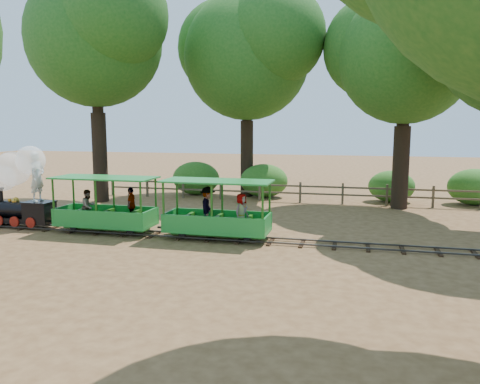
% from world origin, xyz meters
% --- Properties ---
extents(ground, '(90.00, 90.00, 0.00)m').
position_xyz_m(ground, '(0.00, 0.00, 0.00)').
color(ground, '#A07045').
rests_on(ground, ground).
extents(track, '(22.00, 1.00, 0.10)m').
position_xyz_m(track, '(0.00, 0.00, 0.07)').
color(track, '#3F3D3A').
rests_on(track, ground).
extents(locomotive, '(2.65, 1.25, 3.04)m').
position_xyz_m(locomotive, '(-8.30, 0.07, 1.72)').
color(locomotive, black).
rests_on(locomotive, ground).
extents(carriage_front, '(3.55, 1.45, 1.85)m').
position_xyz_m(carriage_front, '(-4.77, -0.01, 0.78)').
color(carriage_front, '#1E8B31').
rests_on(carriage_front, track).
extents(carriage_rear, '(3.55, 1.45, 1.85)m').
position_xyz_m(carriage_rear, '(-0.77, 0.03, 0.83)').
color(carriage_rear, '#1E8B31').
rests_on(carriage_rear, track).
extents(oak_nw, '(7.87, 6.93, 10.85)m').
position_xyz_m(oak_nw, '(-8.53, 6.09, 8.01)').
color(oak_nw, '#2D2116').
rests_on(oak_nw, ground).
extents(oak_nc, '(8.03, 7.07, 10.37)m').
position_xyz_m(oak_nc, '(-2.03, 9.59, 7.49)').
color(oak_nc, '#2D2116').
rests_on(oak_nc, ground).
extents(oak_ne, '(7.23, 6.36, 9.53)m').
position_xyz_m(oak_ne, '(5.47, 7.58, 6.92)').
color(oak_ne, '#2D2116').
rests_on(oak_ne, ground).
extents(fence, '(18.10, 0.10, 1.00)m').
position_xyz_m(fence, '(0.00, 8.00, 0.58)').
color(fence, brown).
rests_on(fence, ground).
extents(shrub_west, '(2.56, 1.97, 1.77)m').
position_xyz_m(shrub_west, '(-4.76, 9.30, 0.89)').
color(shrub_west, '#2D6B1E').
rests_on(shrub_west, ground).
extents(shrub_mid_w, '(2.49, 1.91, 1.72)m').
position_xyz_m(shrub_mid_w, '(-1.04, 9.30, 0.86)').
color(shrub_mid_w, '#2D6B1E').
rests_on(shrub_mid_w, ground).
extents(shrub_mid_e, '(2.20, 1.70, 1.53)m').
position_xyz_m(shrub_mid_e, '(5.28, 9.30, 0.76)').
color(shrub_mid_e, '#2D6B1E').
rests_on(shrub_mid_e, ground).
extents(shrub_east, '(2.45, 1.89, 1.70)m').
position_xyz_m(shrub_east, '(9.00, 9.30, 0.85)').
color(shrub_east, '#2D6B1E').
rests_on(shrub_east, ground).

